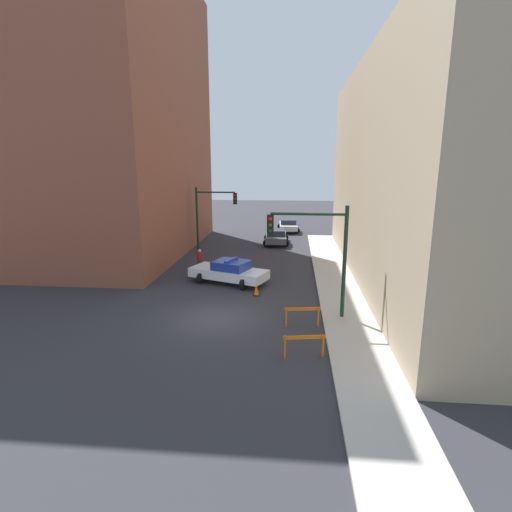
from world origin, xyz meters
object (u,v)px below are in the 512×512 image
parked_car_mid (288,225)px  barrier_mid (302,314)px  traffic_cone (256,290)px  traffic_light_near (319,245)px  police_car (229,271)px  parked_car_near (276,236)px  pedestrian_crossing (200,261)px  barrier_front (304,343)px  traffic_light_far (210,209)px

parked_car_mid → barrier_mid: bearing=-90.5°
traffic_cone → traffic_light_near: bearing=-43.7°
traffic_cone → parked_car_mid: bearing=86.1°
police_car → parked_car_near: (2.29, 12.27, -0.05)m
pedestrian_crossing → barrier_mid: bearing=-111.3°
parked_car_near → police_car: bearing=-102.6°
police_car → barrier_front: 10.16m
barrier_front → barrier_mid: bearing=90.2°
police_car → traffic_light_far: bearing=39.3°
pedestrian_crossing → parked_car_near: bearing=6.2°
traffic_light_far → parked_car_mid: 12.02m
parked_car_mid → traffic_cone: bearing=-96.7°
traffic_light_far → parked_car_near: bearing=30.1°
barrier_front → traffic_cone: barrier_front is taller
traffic_light_far → traffic_cone: 12.73m
barrier_front → traffic_cone: 7.47m
police_car → barrier_mid: 7.59m
traffic_light_near → police_car: 7.71m
police_car → pedestrian_crossing: pedestrian_crossing is taller
barrier_front → parked_car_near: bearing=95.3°
police_car → parked_car_mid: size_ratio=1.15×
parked_car_mid → barrier_mid: size_ratio=2.76×
police_car → parked_car_near: bearing=10.4°
traffic_light_far → barrier_front: 19.99m
traffic_light_far → barrier_front: bearing=-68.2°
traffic_light_far → barrier_front: traffic_light_far is taller
traffic_light_far → parked_car_mid: size_ratio=1.19×
traffic_light_far → barrier_front: size_ratio=3.28×
traffic_light_near → police_car: traffic_light_near is taller
pedestrian_crossing → traffic_light_far: bearing=36.0°
parked_car_mid → pedestrian_crossing: (-5.54, -17.15, 0.19)m
pedestrian_crossing → barrier_front: (6.56, -11.09, -0.24)m
traffic_light_near → parked_car_near: bearing=98.8°
pedestrian_crossing → barrier_mid: pedestrian_crossing is taller
traffic_light_near → parked_car_near: size_ratio=1.19×
traffic_light_near → parked_car_near: 17.87m
traffic_light_far → traffic_cone: (4.89, -11.34, -3.08)m
barrier_mid → traffic_light_far: bearing=115.4°
traffic_light_near → traffic_light_far: (-8.03, 14.34, -0.13)m
parked_car_near → pedestrian_crossing: size_ratio=2.63×
barrier_front → traffic_cone: bearing=109.2°
parked_car_mid → barrier_mid: parked_car_mid is taller
police_car → barrier_front: (4.30, -9.21, -0.11)m
pedestrian_crossing → barrier_front: pedestrian_crossing is taller
traffic_cone → traffic_light_far: bearing=113.3°
pedestrian_crossing → traffic_cone: pedestrian_crossing is taller
traffic_light_near → barrier_mid: traffic_light_near is taller
barrier_mid → police_car: bearing=124.4°
traffic_light_near → traffic_light_far: bearing=119.2°
traffic_cone → pedestrian_crossing: bearing=135.4°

